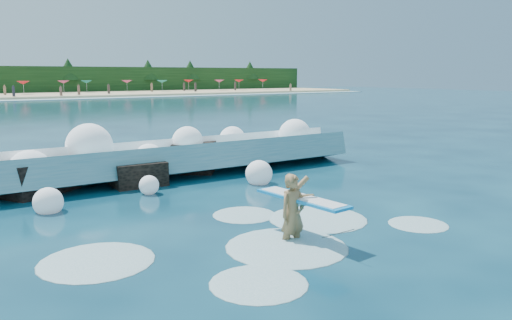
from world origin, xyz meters
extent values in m
plane|color=#072639|center=(0.00, 0.00, 0.00)|extent=(200.00, 200.00, 0.00)
cube|color=teal|center=(-0.83, 6.85, 0.46)|extent=(18.33, 2.79, 1.53)
cube|color=white|center=(-0.83, 7.65, 0.92)|extent=(18.33, 1.29, 0.71)
cube|color=black|center=(-3.47, 6.73, 0.41)|extent=(2.69, 2.49, 1.18)
cube|color=black|center=(-0.47, 5.93, 0.32)|extent=(1.68, 1.33, 0.91)
cube|color=black|center=(2.23, 7.13, 0.44)|extent=(2.25, 2.32, 1.27)
imported|color=olive|center=(0.29, -1.22, 0.58)|extent=(0.66, 0.44, 1.77)
cube|color=#0C8ADC|center=(0.57, -1.17, 0.89)|extent=(0.78, 2.47, 0.06)
cube|color=white|center=(0.57, -1.17, 0.90)|extent=(0.66, 2.26, 0.06)
cylinder|color=black|center=(0.47, -2.42, 0.45)|extent=(0.01, 0.91, 0.43)
sphere|color=white|center=(-3.60, 6.56, 0.70)|extent=(1.27, 1.27, 1.27)
sphere|color=white|center=(-1.62, 7.24, 1.21)|extent=(1.53, 1.53, 1.53)
sphere|color=white|center=(0.30, 6.89, 0.67)|extent=(1.05, 1.05, 1.05)
sphere|color=white|center=(1.85, 7.01, 1.12)|extent=(1.15, 1.15, 1.15)
sphere|color=white|center=(4.13, 7.60, 0.98)|extent=(1.07, 1.07, 1.07)
sphere|color=white|center=(6.50, 6.57, 1.11)|extent=(1.32, 1.32, 1.32)
sphere|color=white|center=(-3.60, 4.18, 0.26)|extent=(0.78, 0.78, 0.78)
sphere|color=white|center=(-0.65, 4.57, 0.27)|extent=(0.60, 0.60, 0.60)
sphere|color=white|center=(2.93, 3.95, 0.33)|extent=(0.89, 0.89, 0.89)
ellipsoid|color=silver|center=(-0.07, -1.48, 0.00)|extent=(2.58, 2.58, 0.13)
ellipsoid|color=silver|center=(-1.59, -2.68, 0.00)|extent=(1.74, 1.74, 0.09)
ellipsoid|color=silver|center=(1.83, -0.28, 0.00)|extent=(2.47, 2.47, 0.12)
ellipsoid|color=silver|center=(-3.60, -0.08, 0.00)|extent=(2.23, 2.23, 0.11)
ellipsoid|color=silver|center=(0.50, 1.06, 0.00)|extent=(1.64, 1.64, 0.08)
ellipsoid|color=silver|center=(3.53, -1.98, 0.00)|extent=(1.42, 1.42, 0.07)
cone|color=red|center=(8.03, 78.84, 2.25)|extent=(2.00, 2.00, 0.50)
cone|color=#C73A67|center=(14.92, 81.71, 2.25)|extent=(2.00, 2.00, 0.50)
cone|color=#127568|center=(19.03, 82.40, 2.25)|extent=(2.00, 2.00, 0.50)
cone|color=#C73A67|center=(26.06, 81.26, 2.25)|extent=(2.00, 2.00, 0.50)
cone|color=#127568|center=(31.60, 77.96, 2.25)|extent=(2.00, 2.00, 0.50)
cone|color=red|center=(38.94, 81.78, 2.25)|extent=(2.00, 2.00, 0.50)
cone|color=#C73A67|center=(43.85, 78.06, 2.25)|extent=(2.00, 2.00, 0.50)
cone|color=red|center=(48.50, 78.06, 2.25)|extent=(2.00, 2.00, 0.50)
cone|color=red|center=(54.52, 78.18, 2.25)|extent=(2.00, 2.00, 0.50)
cube|color=#262633|center=(51.22, 68.51, 0.76)|extent=(0.35, 0.22, 1.37)
cube|color=#3F332D|center=(5.06, 71.76, 1.13)|extent=(0.35, 0.22, 1.46)
cube|color=#8C664C|center=(8.41, 77.99, 1.11)|extent=(0.35, 0.22, 1.42)
cube|color=#262633|center=(48.39, 70.58, 1.11)|extent=(0.35, 0.22, 1.42)
cube|color=#3F332D|center=(18.14, 80.59, 1.11)|extent=(0.35, 0.22, 1.42)
cube|color=#8C664C|center=(11.64, 69.48, 0.81)|extent=(0.35, 0.22, 1.47)
cube|color=brown|center=(45.45, 78.09, 1.12)|extent=(0.35, 0.22, 1.44)
cube|color=#3F332D|center=(45.52, 70.80, 1.18)|extent=(0.35, 0.22, 1.56)
cube|color=#8C664C|center=(30.73, 79.04, 1.10)|extent=(0.35, 0.22, 1.41)
cube|color=#8C664C|center=(35.62, 73.73, 1.09)|extent=(0.35, 0.22, 1.37)
cube|color=#3F332D|center=(45.61, 77.57, 1.13)|extent=(0.35, 0.22, 1.46)
camera|label=1|loc=(-6.16, -9.38, 3.56)|focal=35.00mm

